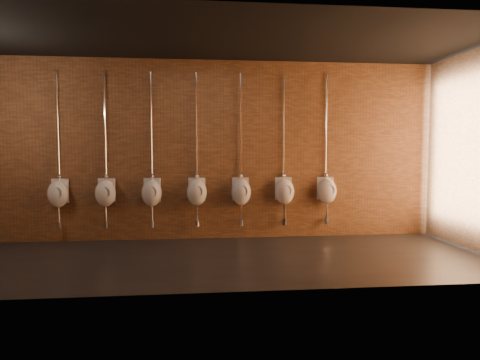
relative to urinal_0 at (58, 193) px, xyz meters
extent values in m
plane|color=black|center=(2.50, -1.38, -0.87)|extent=(8.50, 8.50, 0.00)
cube|color=black|center=(2.50, -1.38, 2.33)|extent=(8.50, 3.00, 0.04)
cube|color=brown|center=(2.50, 0.12, 0.73)|extent=(8.50, 0.04, 3.20)
cube|color=brown|center=(2.50, -2.88, 0.73)|extent=(8.50, 0.04, 3.20)
ellipsoid|color=white|center=(0.00, -0.01, -0.02)|extent=(0.41, 0.37, 0.47)
cube|color=white|center=(0.00, 0.10, 0.03)|extent=(0.30, 0.10, 0.42)
cylinder|color=gray|center=(0.00, -0.13, 0.01)|extent=(0.20, 0.06, 0.21)
cylinder|color=silver|center=(0.00, 0.08, 1.15)|extent=(0.02, 0.02, 1.87)
sphere|color=silver|center=(0.00, 0.07, 0.27)|extent=(0.08, 0.08, 0.08)
cylinder|color=silver|center=(0.00, 0.08, 2.08)|extent=(0.06, 0.06, 0.01)
cylinder|color=silver|center=(0.00, -0.01, -0.35)|extent=(0.03, 0.03, 0.32)
cylinder|color=silver|center=(0.00, -0.01, -0.57)|extent=(0.08, 0.08, 0.11)
cylinder|color=silver|center=(0.00, 0.07, -0.57)|extent=(0.03, 0.15, 0.03)
ellipsoid|color=white|center=(0.79, -0.01, -0.02)|extent=(0.41, 0.37, 0.47)
cube|color=white|center=(0.79, 0.10, 0.03)|extent=(0.30, 0.10, 0.42)
cylinder|color=gray|center=(0.79, -0.13, 0.01)|extent=(0.20, 0.06, 0.21)
cylinder|color=silver|center=(0.79, 0.08, 1.15)|extent=(0.02, 0.02, 1.87)
sphere|color=silver|center=(0.79, 0.07, 0.27)|extent=(0.08, 0.08, 0.08)
cylinder|color=silver|center=(0.79, 0.08, 2.08)|extent=(0.06, 0.06, 0.01)
cylinder|color=silver|center=(0.79, -0.01, -0.35)|extent=(0.03, 0.03, 0.32)
cylinder|color=silver|center=(0.79, -0.01, -0.57)|extent=(0.08, 0.08, 0.11)
cylinder|color=silver|center=(0.79, 0.07, -0.57)|extent=(0.03, 0.15, 0.03)
ellipsoid|color=white|center=(1.58, -0.01, -0.02)|extent=(0.41, 0.37, 0.47)
cube|color=white|center=(1.58, 0.10, 0.03)|extent=(0.30, 0.10, 0.42)
cylinder|color=gray|center=(1.58, -0.13, 0.01)|extent=(0.20, 0.06, 0.21)
cylinder|color=silver|center=(1.58, 0.08, 1.15)|extent=(0.02, 0.02, 1.87)
sphere|color=silver|center=(1.58, 0.07, 0.27)|extent=(0.08, 0.08, 0.08)
cylinder|color=silver|center=(1.58, 0.08, 2.08)|extent=(0.06, 0.06, 0.01)
cylinder|color=silver|center=(1.58, -0.01, -0.35)|extent=(0.03, 0.03, 0.32)
cylinder|color=silver|center=(1.58, -0.01, -0.57)|extent=(0.08, 0.08, 0.11)
cylinder|color=silver|center=(1.58, 0.07, -0.57)|extent=(0.03, 0.15, 0.03)
ellipsoid|color=white|center=(2.37, -0.01, -0.02)|extent=(0.41, 0.37, 0.47)
cube|color=white|center=(2.37, 0.10, 0.03)|extent=(0.30, 0.10, 0.42)
cylinder|color=gray|center=(2.37, -0.13, 0.01)|extent=(0.20, 0.06, 0.21)
cylinder|color=silver|center=(2.37, 0.08, 1.15)|extent=(0.02, 0.02, 1.87)
sphere|color=silver|center=(2.37, 0.07, 0.27)|extent=(0.08, 0.08, 0.08)
cylinder|color=silver|center=(2.37, 0.08, 2.08)|extent=(0.06, 0.06, 0.01)
cylinder|color=silver|center=(2.37, -0.01, -0.35)|extent=(0.03, 0.03, 0.32)
cylinder|color=silver|center=(2.37, -0.01, -0.57)|extent=(0.08, 0.08, 0.11)
cylinder|color=silver|center=(2.37, 0.07, -0.57)|extent=(0.03, 0.15, 0.03)
ellipsoid|color=white|center=(3.16, -0.01, -0.02)|extent=(0.41, 0.37, 0.47)
cube|color=white|center=(3.16, 0.10, 0.03)|extent=(0.30, 0.10, 0.42)
cylinder|color=gray|center=(3.16, -0.13, 0.01)|extent=(0.20, 0.06, 0.21)
cylinder|color=silver|center=(3.16, 0.08, 1.15)|extent=(0.02, 0.02, 1.87)
sphere|color=silver|center=(3.16, 0.07, 0.27)|extent=(0.08, 0.08, 0.08)
cylinder|color=silver|center=(3.16, 0.08, 2.08)|extent=(0.06, 0.06, 0.01)
cylinder|color=silver|center=(3.16, -0.01, -0.35)|extent=(0.03, 0.03, 0.32)
cylinder|color=silver|center=(3.16, -0.01, -0.57)|extent=(0.08, 0.08, 0.11)
cylinder|color=silver|center=(3.16, 0.07, -0.57)|extent=(0.03, 0.15, 0.03)
ellipsoid|color=white|center=(3.95, -0.01, -0.02)|extent=(0.41, 0.37, 0.47)
cube|color=white|center=(3.95, 0.10, 0.03)|extent=(0.30, 0.10, 0.42)
cylinder|color=gray|center=(3.95, -0.13, 0.01)|extent=(0.20, 0.06, 0.21)
cylinder|color=silver|center=(3.95, 0.08, 1.15)|extent=(0.02, 0.02, 1.87)
sphere|color=silver|center=(3.95, 0.07, 0.27)|extent=(0.08, 0.08, 0.08)
cylinder|color=silver|center=(3.95, 0.08, 2.08)|extent=(0.06, 0.06, 0.01)
cylinder|color=silver|center=(3.95, -0.01, -0.35)|extent=(0.03, 0.03, 0.32)
cylinder|color=silver|center=(3.95, -0.01, -0.57)|extent=(0.08, 0.08, 0.11)
cylinder|color=silver|center=(3.95, 0.07, -0.57)|extent=(0.03, 0.15, 0.03)
ellipsoid|color=white|center=(4.74, -0.01, -0.02)|extent=(0.41, 0.37, 0.47)
cube|color=white|center=(4.74, 0.10, 0.03)|extent=(0.30, 0.10, 0.42)
cylinder|color=gray|center=(4.74, -0.13, 0.01)|extent=(0.20, 0.06, 0.21)
cylinder|color=silver|center=(4.74, 0.08, 1.15)|extent=(0.02, 0.02, 1.87)
sphere|color=silver|center=(4.74, 0.07, 0.27)|extent=(0.08, 0.08, 0.08)
cylinder|color=silver|center=(4.74, 0.08, 2.08)|extent=(0.06, 0.06, 0.01)
cylinder|color=silver|center=(4.74, -0.01, -0.35)|extent=(0.03, 0.03, 0.32)
cylinder|color=silver|center=(4.74, -0.01, -0.57)|extent=(0.08, 0.08, 0.11)
cylinder|color=silver|center=(4.74, 0.07, -0.57)|extent=(0.03, 0.15, 0.03)
camera|label=1|loc=(2.35, -7.58, 0.73)|focal=32.00mm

